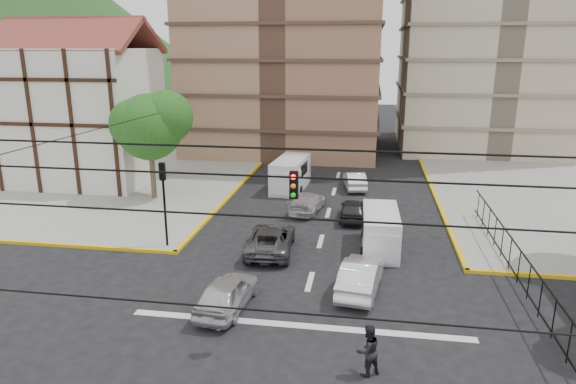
% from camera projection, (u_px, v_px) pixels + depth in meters
% --- Properties ---
extents(ground, '(160.00, 160.00, 0.00)m').
position_uv_depth(ground, '(293.00, 343.00, 18.14)').
color(ground, black).
rests_on(ground, ground).
extents(sidewalk_nw, '(26.00, 26.00, 0.15)m').
position_uv_depth(sidewalk_nw, '(79.00, 180.00, 40.14)').
color(sidewalk_nw, gray).
rests_on(sidewalk_nw, ground).
extents(stop_line, '(13.00, 0.40, 0.01)m').
position_uv_depth(stop_line, '(298.00, 325.00, 19.28)').
color(stop_line, silver).
rests_on(stop_line, ground).
extents(tudor_building, '(10.80, 8.05, 12.23)m').
position_uv_depth(tudor_building, '(83.00, 114.00, 38.58)').
color(tudor_building, silver).
rests_on(tudor_building, ground).
extents(distant_hill, '(70.00, 70.00, 28.00)m').
position_uv_depth(distant_hill, '(40.00, 24.00, 89.14)').
color(distant_hill, '#174618').
rests_on(distant_hill, ground).
extents(park_fence, '(0.10, 22.50, 1.66)m').
position_uv_depth(park_fence, '(526.00, 302.00, 21.06)').
color(park_fence, black).
rests_on(park_fence, ground).
extents(tree_tudor, '(5.39, 4.40, 7.43)m').
position_uv_depth(tree_tudor, '(151.00, 124.00, 33.73)').
color(tree_tudor, '#473828').
rests_on(tree_tudor, ground).
extents(traffic_light_nw, '(0.28, 0.22, 4.40)m').
position_uv_depth(traffic_light_nw, '(164.00, 190.00, 25.88)').
color(traffic_light_nw, black).
rests_on(traffic_light_nw, ground).
extents(traffic_light_hanging, '(18.00, 9.12, 0.92)m').
position_uv_depth(traffic_light_hanging, '(284.00, 200.00, 14.60)').
color(traffic_light_hanging, black).
rests_on(traffic_light_hanging, ground).
extents(van_right_lane, '(1.93, 4.56, 2.04)m').
position_uv_depth(van_right_lane, '(380.00, 233.00, 26.06)').
color(van_right_lane, silver).
rests_on(van_right_lane, ground).
extents(van_left_lane, '(2.42, 5.21, 2.28)m').
position_uv_depth(van_left_lane, '(290.00, 175.00, 37.26)').
color(van_left_lane, silver).
rests_on(van_left_lane, ground).
extents(car_silver_front_left, '(2.01, 4.17, 1.37)m').
position_uv_depth(car_silver_front_left, '(227.00, 293.00, 20.38)').
color(car_silver_front_left, silver).
rests_on(car_silver_front_left, ground).
extents(car_white_front_right, '(2.07, 4.47, 1.42)m').
position_uv_depth(car_white_front_right, '(361.00, 275.00, 21.88)').
color(car_white_front_right, white).
rests_on(car_white_front_right, ground).
extents(car_grey_mid_left, '(2.51, 4.93, 1.33)m').
position_uv_depth(car_grey_mid_left, '(271.00, 239.00, 26.11)').
color(car_grey_mid_left, '#515358').
rests_on(car_grey_mid_left, ground).
extents(car_silver_rear_left, '(2.29, 4.43, 1.23)m').
position_uv_depth(car_silver_rear_left, '(307.00, 202.00, 32.54)').
color(car_silver_rear_left, silver).
rests_on(car_silver_rear_left, ground).
extents(car_darkgrey_mid_right, '(1.52, 3.75, 1.28)m').
position_uv_depth(car_darkgrey_mid_right, '(353.00, 209.00, 30.98)').
color(car_darkgrey_mid_right, '#29292C').
rests_on(car_darkgrey_mid_right, ground).
extents(car_white_rear_right, '(1.95, 4.04, 1.28)m').
position_uv_depth(car_white_rear_right, '(355.00, 180.00, 37.70)').
color(car_white_rear_right, white).
rests_on(car_white_rear_right, ground).
extents(pedestrian_crosswalk, '(1.06, 1.02, 1.73)m').
position_uv_depth(pedestrian_crosswalk, '(368.00, 350.00, 16.19)').
color(pedestrian_crosswalk, black).
rests_on(pedestrian_crosswalk, ground).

